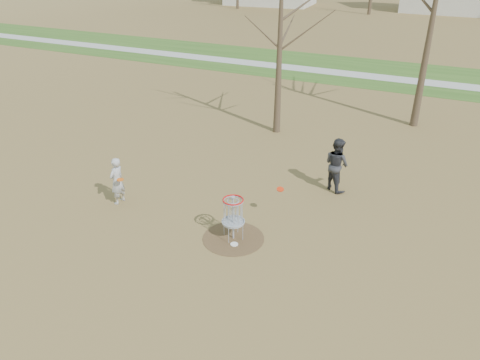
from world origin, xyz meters
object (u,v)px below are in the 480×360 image
at_px(player_throwing, 337,164).
at_px(disc_grounded, 234,244).
at_px(player_standing, 117,181).
at_px(disc_golf_basket, 233,211).

relative_size(player_throwing, disc_grounded, 8.56).
height_order(player_standing, disc_golf_basket, player_standing).
relative_size(player_standing, disc_golf_basket, 1.18).
xyz_separation_m(player_standing, disc_golf_basket, (4.31, -0.27, 0.12)).
height_order(player_throwing, disc_golf_basket, player_throwing).
bearing_deg(disc_golf_basket, player_throwing, 66.63).
height_order(player_standing, player_throwing, player_throwing).
xyz_separation_m(disc_grounded, disc_golf_basket, (-0.16, 0.28, 0.89)).
distance_m(player_standing, disc_golf_basket, 4.32).
relative_size(player_throwing, disc_golf_basket, 1.39).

